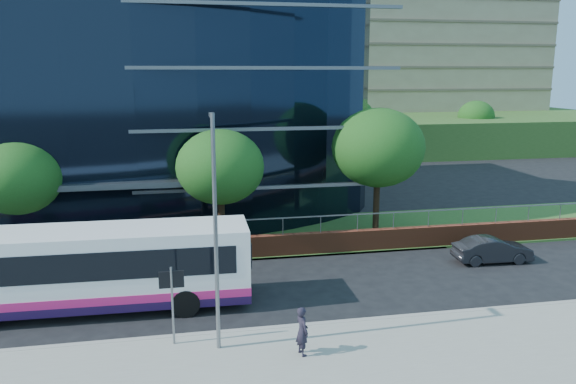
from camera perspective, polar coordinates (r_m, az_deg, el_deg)
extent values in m
plane|color=black|center=(22.63, -23.23, -13.47)|extent=(200.00, 200.00, 0.00)
cube|color=gray|center=(21.72, -23.80, -14.39)|extent=(80.00, 0.25, 0.16)
cube|color=gold|center=(21.93, -23.67, -14.34)|extent=(80.00, 0.08, 0.01)
cube|color=gold|center=(22.06, -23.59, -14.17)|extent=(80.00, 0.08, 0.01)
cube|color=#2D511E|center=(37.55, 19.91, -3.02)|extent=(36.00, 8.00, 0.12)
cube|color=black|center=(44.91, -22.85, 9.40)|extent=(38.00, 16.00, 16.00)
cube|color=brown|center=(32.38, 17.20, -4.21)|extent=(34.00, 0.40, 1.20)
cube|color=slate|center=(32.01, 17.37, -1.66)|extent=(34.00, 0.06, 0.06)
cube|color=#2D511E|center=(80.99, 8.58, 6.75)|extent=(60.00, 42.00, 4.00)
cube|color=#9C8868|center=(82.89, 8.44, 17.26)|extent=(50.00, 12.00, 26.00)
cylinder|color=slate|center=(19.99, -11.65, -11.26)|extent=(0.08, 0.08, 2.80)
cube|color=black|center=(19.66, -11.76, -8.69)|extent=(0.85, 0.06, 0.60)
cylinder|color=black|center=(31.56, -25.27, -3.70)|extent=(0.36, 0.36, 2.86)
ellipsoid|color=#1A3F12|center=(30.97, -25.74, 1.29)|extent=(4.29, 4.29, 3.65)
cylinder|color=black|center=(30.10, -6.75, -3.10)|extent=(0.36, 0.36, 3.08)
ellipsoid|color=#1A3F12|center=(29.46, -6.90, 2.56)|extent=(4.62, 4.62, 3.93)
cylinder|color=black|center=(32.86, 8.95, -1.47)|extent=(0.36, 0.36, 3.52)
ellipsoid|color=#1A3F12|center=(32.23, 9.15, 4.48)|extent=(5.28, 5.28, 4.49)
cylinder|color=black|center=(63.43, 6.56, 4.93)|extent=(0.36, 0.36, 3.08)
ellipsoid|color=#1A3F12|center=(63.12, 6.62, 7.64)|extent=(4.62, 4.62, 3.93)
cylinder|color=black|center=(71.65, 18.41, 5.12)|extent=(0.36, 0.36, 2.86)
ellipsoid|color=#1A3F12|center=(71.40, 18.56, 7.34)|extent=(4.29, 4.29, 3.65)
cylinder|color=slate|center=(18.57, -7.36, -4.40)|extent=(0.14, 0.14, 8.00)
cube|color=slate|center=(18.21, -7.76, 7.76)|extent=(0.15, 0.70, 0.12)
cube|color=white|center=(23.74, -19.13, -7.09)|extent=(12.30, 3.06, 2.95)
cube|color=#1D0D37|center=(24.18, -18.92, -10.02)|extent=(12.32, 3.11, 0.33)
cube|color=#C41C68|center=(24.06, -18.97, -9.28)|extent=(12.32, 3.11, 0.33)
cube|color=black|center=(23.50, -17.59, -6.10)|extent=(9.85, 3.05, 1.11)
cylinder|color=black|center=(22.68, -10.35, -11.04)|extent=(1.12, 0.36, 1.11)
imported|color=black|center=(30.14, 20.06, -5.54)|extent=(3.95, 1.55, 1.28)
imported|color=black|center=(19.15, 1.45, -13.93)|extent=(0.55, 0.70, 1.68)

